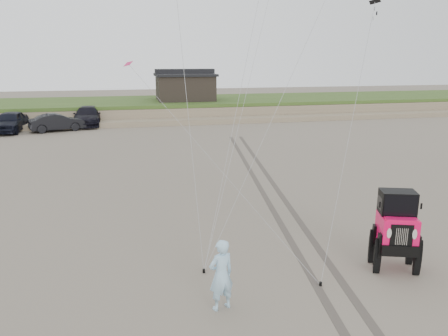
{
  "coord_description": "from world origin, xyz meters",
  "views": [
    {
      "loc": [
        -4.69,
        -11.08,
        6.26
      ],
      "look_at": [
        -1.45,
        3.0,
        2.6
      ],
      "focal_mm": 35.0,
      "sensor_mm": 36.0,
      "label": 1
    }
  ],
  "objects_px": {
    "cabin": "(185,86)",
    "jeep": "(396,239)",
    "truck_a": "(10,122)",
    "truck_c": "(88,116)",
    "truck_b": "(57,122)",
    "man": "(221,275)"
  },
  "relations": [
    {
      "from": "truck_a",
      "to": "truck_b",
      "type": "height_order",
      "value": "truck_a"
    },
    {
      "from": "cabin",
      "to": "truck_c",
      "type": "height_order",
      "value": "cabin"
    },
    {
      "from": "truck_a",
      "to": "truck_c",
      "type": "xyz_separation_m",
      "value": [
        6.29,
        2.42,
        -0.01
      ]
    },
    {
      "from": "jeep",
      "to": "cabin",
      "type": "bearing_deg",
      "value": 110.49
    },
    {
      "from": "truck_a",
      "to": "jeep",
      "type": "xyz_separation_m",
      "value": [
        17.37,
        -29.98,
        0.08
      ]
    },
    {
      "from": "truck_b",
      "to": "man",
      "type": "relative_size",
      "value": 2.45
    },
    {
      "from": "truck_c",
      "to": "man",
      "type": "height_order",
      "value": "man"
    },
    {
      "from": "jeep",
      "to": "man",
      "type": "bearing_deg",
      "value": -151.62
    },
    {
      "from": "truck_a",
      "to": "truck_c",
      "type": "relative_size",
      "value": 0.86
    },
    {
      "from": "truck_c",
      "to": "jeep",
      "type": "relative_size",
      "value": 1.16
    },
    {
      "from": "truck_a",
      "to": "jeep",
      "type": "distance_m",
      "value": 34.65
    },
    {
      "from": "truck_b",
      "to": "truck_c",
      "type": "xyz_separation_m",
      "value": [
        2.38,
        2.84,
        0.12
      ]
    },
    {
      "from": "truck_a",
      "to": "man",
      "type": "xyz_separation_m",
      "value": [
        11.79,
        -30.92,
        0.06
      ]
    },
    {
      "from": "truck_c",
      "to": "man",
      "type": "relative_size",
      "value": 3.21
    },
    {
      "from": "truck_b",
      "to": "jeep",
      "type": "xyz_separation_m",
      "value": [
        13.46,
        -29.56,
        0.21
      ]
    },
    {
      "from": "cabin",
      "to": "jeep",
      "type": "bearing_deg",
      "value": -88.38
    },
    {
      "from": "truck_c",
      "to": "man",
      "type": "bearing_deg",
      "value": -78.8
    },
    {
      "from": "cabin",
      "to": "truck_b",
      "type": "relative_size",
      "value": 1.38
    },
    {
      "from": "jeep",
      "to": "truck_a",
      "type": "bearing_deg",
      "value": 138.96
    },
    {
      "from": "cabin",
      "to": "truck_a",
      "type": "relative_size",
      "value": 1.22
    },
    {
      "from": "cabin",
      "to": "man",
      "type": "bearing_deg",
      "value": -96.72
    },
    {
      "from": "cabin",
      "to": "truck_b",
      "type": "distance_m",
      "value": 14.87
    }
  ]
}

